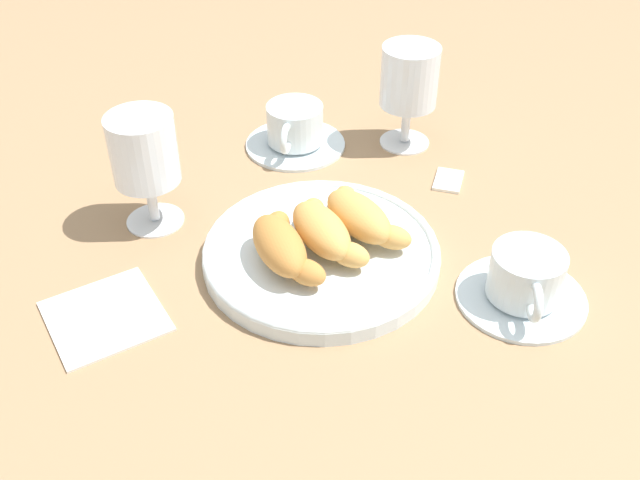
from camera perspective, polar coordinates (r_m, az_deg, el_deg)
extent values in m
plane|color=#997551|center=(0.84, -0.24, -0.64)|extent=(2.20, 2.20, 0.00)
cylinder|color=silver|center=(0.82, 0.00, -1.17)|extent=(0.26, 0.26, 0.02)
torus|color=silver|center=(0.81, 0.00, -0.70)|extent=(0.26, 0.26, 0.01)
ellipsoid|color=#BC7A38|center=(0.78, -3.16, -0.41)|extent=(0.11, 0.07, 0.04)
ellipsoid|color=#BC7A38|center=(0.75, -1.05, -2.49)|extent=(0.05, 0.05, 0.03)
ellipsoid|color=#BC7A38|center=(0.82, -3.35, 1.10)|extent=(0.05, 0.04, 0.03)
ellipsoid|color=#D6994C|center=(0.80, 0.00, 0.75)|extent=(0.11, 0.07, 0.04)
ellipsoid|color=#D6994C|center=(0.78, 2.33, -1.13)|extent=(0.05, 0.05, 0.03)
ellipsoid|color=#D6994C|center=(0.84, -0.57, 2.16)|extent=(0.05, 0.04, 0.03)
ellipsoid|color=#D6994C|center=(0.82, 3.01, 1.86)|extent=(0.11, 0.08, 0.04)
ellipsoid|color=#D6994C|center=(0.80, 5.57, 0.23)|extent=(0.05, 0.05, 0.03)
ellipsoid|color=#D6994C|center=(0.86, 1.97, 3.13)|extent=(0.05, 0.04, 0.03)
cylinder|color=silver|center=(1.02, -1.91, 7.49)|extent=(0.14, 0.14, 0.01)
cylinder|color=silver|center=(1.01, -1.95, 8.98)|extent=(0.08, 0.08, 0.05)
cylinder|color=brown|center=(0.99, -1.98, 10.08)|extent=(0.07, 0.07, 0.01)
torus|color=silver|center=(0.97, -2.59, 7.82)|extent=(0.04, 0.03, 0.04)
cylinder|color=silver|center=(0.80, 15.25, -4.18)|extent=(0.14, 0.14, 0.01)
cylinder|color=silver|center=(0.78, 15.62, -2.53)|extent=(0.08, 0.08, 0.05)
cylinder|color=brown|center=(0.77, 15.90, -1.29)|extent=(0.07, 0.07, 0.01)
torus|color=silver|center=(0.75, 16.23, -4.64)|extent=(0.04, 0.02, 0.04)
cylinder|color=white|center=(0.90, -12.59, 1.56)|extent=(0.07, 0.07, 0.01)
cylinder|color=white|center=(0.88, -12.85, 3.11)|extent=(0.01, 0.01, 0.05)
cylinder|color=white|center=(0.85, -13.49, 6.83)|extent=(0.08, 0.08, 0.08)
cylinder|color=gold|center=(0.85, -13.43, 6.50)|extent=(0.07, 0.07, 0.06)
cylinder|color=white|center=(1.04, 6.53, 7.59)|extent=(0.07, 0.07, 0.01)
cylinder|color=white|center=(1.02, 6.65, 9.03)|extent=(0.01, 0.01, 0.05)
cylinder|color=white|center=(0.99, 6.93, 12.44)|extent=(0.08, 0.08, 0.08)
cylinder|color=yellow|center=(0.99, 6.91, 12.19)|extent=(0.07, 0.07, 0.07)
cube|color=white|center=(0.96, 9.89, 4.65)|extent=(0.06, 0.05, 0.01)
cube|color=silver|center=(0.79, -16.26, -5.60)|extent=(0.14, 0.14, 0.01)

